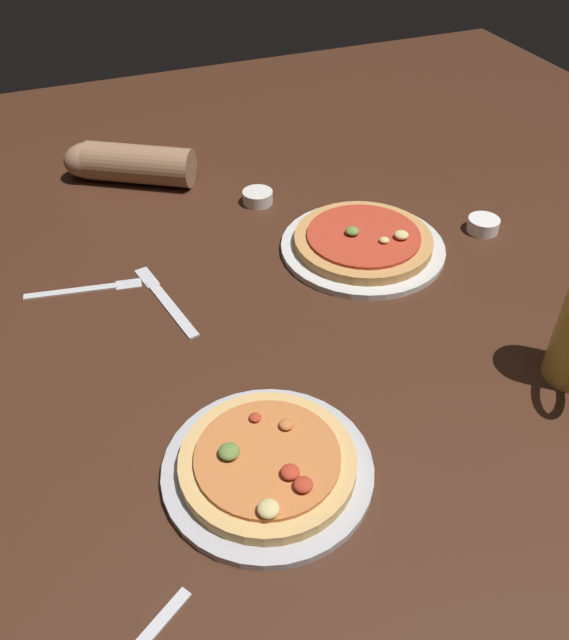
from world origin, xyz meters
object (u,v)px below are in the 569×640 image
object	(u,v)px
ramekin_butter	(258,197)
knife_right	(165,300)
pizza_plate_near	(268,465)
diner_arm	(125,163)
pizza_plate_far	(363,243)
ramekin_sauce	(483,225)
fork_left	(87,289)

from	to	relation	value
ramekin_butter	knife_right	distance (m)	0.36
pizza_plate_near	knife_right	size ratio (longest dim) A/B	1.25
knife_right	diner_arm	distance (m)	0.45
pizza_plate_far	ramekin_sauce	distance (m)	0.25
knife_right	pizza_plate_far	bearing A→B (deg)	2.06
pizza_plate_near	ramekin_butter	size ratio (longest dim) A/B	4.37
pizza_plate_far	ramekin_butter	xyz separation A→B (m)	(-0.12, 0.24, -0.00)
diner_arm	pizza_plate_near	bearing A→B (deg)	-88.93
pizza_plate_near	knife_right	bearing A→B (deg)	95.63
knife_right	diner_arm	world-z (taller)	diner_arm
ramekin_butter	diner_arm	bearing A→B (deg)	140.19
pizza_plate_far	knife_right	xyz separation A→B (m)	(-0.38, -0.01, -0.01)
pizza_plate_near	knife_right	xyz separation A→B (m)	(-0.04, 0.40, -0.01)
ramekin_butter	ramekin_sauce	bearing A→B (deg)	-35.01
pizza_plate_far	knife_right	bearing A→B (deg)	-177.94
pizza_plate_near	ramekin_sauce	xyz separation A→B (m)	(0.59, 0.38, -0.00)
ramekin_butter	fork_left	bearing A→B (deg)	-155.85
ramekin_butter	fork_left	xyz separation A→B (m)	(-0.38, -0.17, -0.01)
pizza_plate_far	fork_left	distance (m)	0.51
ramekin_sauce	fork_left	size ratio (longest dim) A/B	0.31
ramekin_sauce	diner_arm	world-z (taller)	diner_arm
knife_right	ramekin_sauce	bearing A→B (deg)	-1.11
ramekin_sauce	knife_right	bearing A→B (deg)	178.89
ramekin_sauce	knife_right	distance (m)	0.63
pizza_plate_far	ramekin_butter	bearing A→B (deg)	117.95
pizza_plate_far	fork_left	size ratio (longest dim) A/B	1.53
fork_left	pizza_plate_far	bearing A→B (deg)	-7.53
pizza_plate_near	pizza_plate_far	xyz separation A→B (m)	(0.34, 0.41, -0.00)
pizza_plate_far	ramekin_butter	size ratio (longest dim) A/B	4.89
ramekin_butter	diner_arm	distance (m)	0.31
pizza_plate_near	ramekin_butter	bearing A→B (deg)	71.36
pizza_plate_near	ramekin_butter	world-z (taller)	pizza_plate_near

